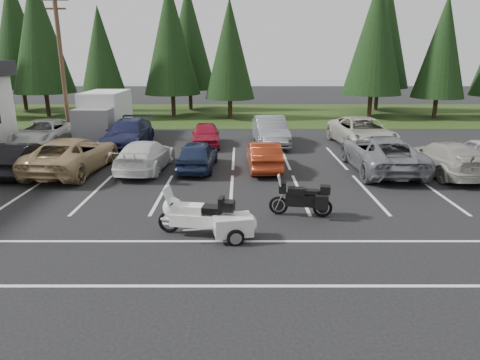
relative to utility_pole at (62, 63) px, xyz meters
name	(u,v)px	position (x,y,z in m)	size (l,w,h in m)	color
ground	(217,202)	(10.00, -12.00, -4.70)	(120.00, 120.00, 0.00)	black
grass_strip	(231,114)	(10.00, 12.00, -4.69)	(80.00, 16.00, 0.01)	#203410
lake_water	(260,88)	(14.00, 43.00, -4.70)	(70.00, 50.00, 0.02)	slate
utility_pole	(62,63)	(0.00, 0.00, 0.00)	(1.60, 0.26, 9.00)	#473321
box_truck	(102,116)	(2.00, 0.50, -3.25)	(2.40, 5.60, 2.90)	silver
stall_markings	(220,186)	(10.00, -10.00, -4.69)	(32.00, 16.00, 0.01)	silver
conifer_2	(39,33)	(-6.00, 10.80, 2.25)	(5.10, 5.10, 11.89)	#332316
conifer_3	(101,54)	(-0.50, 9.40, 0.57)	(3.87, 3.87, 9.02)	#332316
conifer_4	(171,38)	(5.00, 10.90, 1.83)	(4.80, 4.80, 11.17)	#332316
conifer_5	(230,49)	(10.00, 9.60, 0.93)	(4.14, 4.14, 9.63)	#332316
conifer_6	(376,36)	(22.00, 10.10, 2.01)	(4.93, 4.93, 11.48)	#332316
conifer_7	(443,47)	(27.50, 9.80, 1.11)	(4.27, 4.27, 9.94)	#332316
conifer_back_a	(16,32)	(-10.00, 15.00, 2.49)	(5.28, 5.28, 12.30)	#332316
conifer_back_b	(189,37)	(6.00, 15.50, 2.07)	(4.97, 4.97, 11.58)	#332316
conifer_back_c	(383,29)	(24.00, 14.80, 2.80)	(5.50, 5.50, 12.81)	#332316
car_near_1	(21,158)	(0.91, -8.08, -3.99)	(1.51, 4.32, 1.42)	black
car_near_2	(73,155)	(3.16, -7.77, -3.90)	(2.65, 5.75, 1.60)	tan
car_near_3	(145,155)	(6.42, -7.48, -4.00)	(1.95, 4.81, 1.40)	white
car_near_4	(197,155)	(8.84, -7.34, -4.00)	(1.64, 4.07, 1.39)	#1B2644
car_near_5	(264,155)	(11.95, -7.35, -4.03)	(1.41, 4.05, 1.33)	maroon
car_near_6	(381,153)	(17.38, -7.61, -3.87)	(2.76, 5.98, 1.66)	slate
car_near_7	(446,158)	(20.10, -8.18, -3.95)	(2.08, 5.12, 1.49)	#A4A196
car_far_0	(43,133)	(-0.86, -1.74, -3.95)	(2.48, 5.37, 1.49)	silver
car_far_1	(128,134)	(4.32, -2.28, -3.91)	(2.22, 5.46, 1.58)	#1A1D41
car_far_2	(206,134)	(8.82, -1.91, -4.02)	(1.60, 3.98, 1.36)	maroon
car_far_3	(270,131)	(12.66, -1.59, -3.86)	(1.76, 5.05, 1.67)	slate
car_far_4	(362,132)	(18.01, -2.12, -3.86)	(2.79, 6.04, 1.68)	#BBB9AC
touring_motorcycle	(196,211)	(9.54, -14.98, -3.96)	(2.65, 0.82, 1.47)	white
cargo_trailer	(233,228)	(10.63, -15.35, -4.33)	(1.60, 0.90, 0.74)	silver
adventure_motorcycle	(301,196)	(12.86, -13.43, -3.99)	(2.33, 0.81, 1.42)	black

